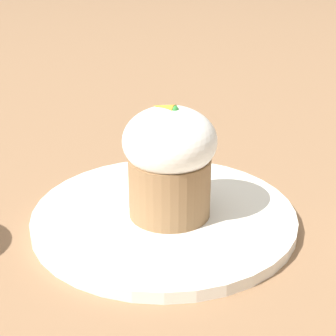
# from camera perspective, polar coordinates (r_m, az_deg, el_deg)

# --- Properties ---
(ground_plane) EXTENTS (4.00, 4.00, 0.00)m
(ground_plane) POSITION_cam_1_polar(r_m,az_deg,el_deg) (0.52, -0.40, -5.50)
(ground_plane) COLOR #846042
(dessert_plate) EXTENTS (0.24, 0.24, 0.01)m
(dessert_plate) POSITION_cam_1_polar(r_m,az_deg,el_deg) (0.52, -0.40, -4.98)
(dessert_plate) COLOR white
(dessert_plate) RESTS_ON ground_plane
(carrot_cake) EXTENTS (0.08, 0.08, 0.10)m
(carrot_cake) POSITION_cam_1_polar(r_m,az_deg,el_deg) (0.49, -0.00, 0.67)
(carrot_cake) COLOR olive
(carrot_cake) RESTS_ON dessert_plate
(spoon) EXTENTS (0.12, 0.05, 0.01)m
(spoon) POSITION_cam_1_polar(r_m,az_deg,el_deg) (0.52, -1.24, -4.10)
(spoon) COLOR #B7B7BC
(spoon) RESTS_ON dessert_plate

